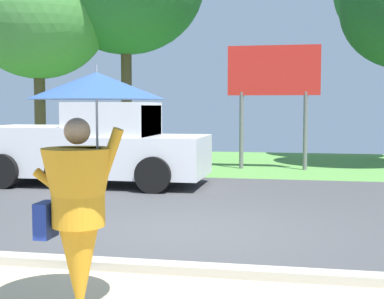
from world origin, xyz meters
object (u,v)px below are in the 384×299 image
(monk_pedestrian, at_px, (83,184))
(tree_left_far, at_px, (38,15))
(pickup_truck, at_px, (94,147))
(roadside_billboard, at_px, (274,79))

(monk_pedestrian, height_order, tree_left_far, tree_left_far)
(pickup_truck, bearing_deg, tree_left_far, 122.36)
(roadside_billboard, bearing_deg, pickup_truck, -134.63)
(monk_pedestrian, relative_size, tree_left_far, 0.32)
(pickup_truck, xyz_separation_m, tree_left_far, (-3.70, 4.81, 3.83))
(monk_pedestrian, relative_size, roadside_billboard, 0.61)
(monk_pedestrian, height_order, roadside_billboard, roadside_billboard)
(tree_left_far, bearing_deg, roadside_billboard, -6.77)
(tree_left_far, bearing_deg, pickup_truck, -52.44)
(pickup_truck, xyz_separation_m, roadside_billboard, (3.86, 3.91, 1.68))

